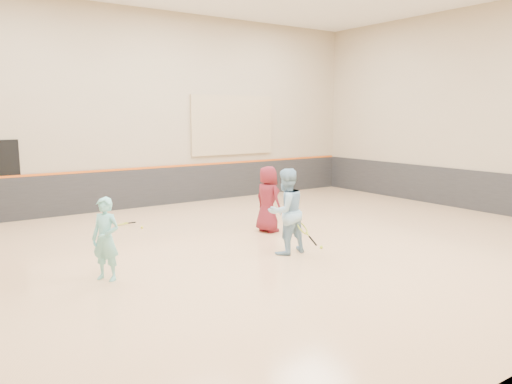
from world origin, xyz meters
TOP-DOWN VIEW (x-y plane):
  - room at (0.00, 0.00)m, footprint 15.04×12.04m
  - wainscot_back at (0.00, 5.97)m, footprint 14.90×0.04m
  - wainscot_right at (7.47, 0.00)m, footprint 0.04×11.90m
  - accent_stripe at (0.00, 5.96)m, footprint 14.90×0.03m
  - acoustic_panel at (2.80, 5.95)m, footprint 3.20×0.08m
  - girl at (-3.70, -0.24)m, footprint 0.59×0.64m
  - instructor at (-0.10, -0.69)m, footprint 0.88×0.70m
  - young_man at (0.75, 1.10)m, footprint 0.59×0.84m
  - held_racket at (0.14, -0.93)m, footprint 0.53×0.53m
  - spare_racket at (-1.93, 3.92)m, footprint 0.71×0.71m
  - ball_under_racket at (0.75, -0.85)m, footprint 0.07×0.07m
  - ball_in_hand at (0.93, 1.05)m, footprint 0.07×0.07m
  - ball_beside_spare at (-1.69, 3.17)m, footprint 0.07×0.07m

SIDE VIEW (x-z plane):
  - ball_under_racket at x=0.75m, z-range 0.00..0.07m
  - ball_beside_spare at x=-1.69m, z-range 0.00..0.07m
  - spare_racket at x=-1.93m, z-range 0.00..0.17m
  - held_racket at x=0.14m, z-range 0.25..0.85m
  - wainscot_back at x=0.00m, z-range 0.00..1.20m
  - wainscot_right at x=7.47m, z-range 0.00..1.20m
  - girl at x=-3.70m, z-range 0.00..1.46m
  - young_man at x=0.75m, z-range 0.00..1.62m
  - room at x=0.00m, z-range -2.30..3.92m
  - instructor at x=-0.10m, z-range 0.00..1.77m
  - ball_in_hand at x=0.93m, z-range 0.98..1.05m
  - accent_stripe at x=0.00m, z-range 1.19..1.25m
  - acoustic_panel at x=2.80m, z-range 1.50..3.50m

